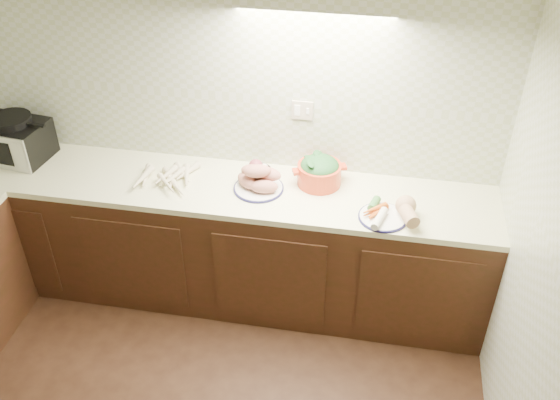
% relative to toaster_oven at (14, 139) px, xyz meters
% --- Properties ---
extents(room, '(3.60, 3.60, 2.60)m').
position_rel_toaster_oven_xyz_m(room, '(1.32, -1.59, 0.59)').
color(room, black).
rests_on(room, ground).
extents(counter, '(3.60, 3.60, 0.90)m').
position_rel_toaster_oven_xyz_m(counter, '(0.64, -0.91, -0.59)').
color(counter, black).
rests_on(counter, ground).
extents(toaster_oven, '(0.46, 0.37, 0.30)m').
position_rel_toaster_oven_xyz_m(toaster_oven, '(0.00, 0.00, 0.00)').
color(toaster_oven, black).
rests_on(toaster_oven, counter).
extents(parsnip_pile, '(0.33, 0.35, 0.08)m').
position_rel_toaster_oven_xyz_m(parsnip_pile, '(1.05, -0.11, -0.11)').
color(parsnip_pile, beige).
rests_on(parsnip_pile, counter).
extents(sweet_potato_plate, '(0.32, 0.31, 0.18)m').
position_rel_toaster_oven_xyz_m(sweet_potato_plate, '(1.65, -0.08, -0.07)').
color(sweet_potato_plate, '#161442').
rests_on(sweet_potato_plate, counter).
extents(onion_bowl, '(0.17, 0.17, 0.13)m').
position_rel_toaster_oven_xyz_m(onion_bowl, '(1.62, 0.04, -0.09)').
color(onion_bowl, black).
rests_on(onion_bowl, counter).
extents(dutch_oven, '(0.36, 0.36, 0.19)m').
position_rel_toaster_oven_xyz_m(dutch_oven, '(2.01, 0.04, -0.05)').
color(dutch_oven, red).
rests_on(dutch_oven, counter).
extents(veg_plate, '(0.36, 0.34, 0.13)m').
position_rel_toaster_oven_xyz_m(veg_plate, '(2.48, -0.22, -0.09)').
color(veg_plate, '#161442').
rests_on(veg_plate, counter).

